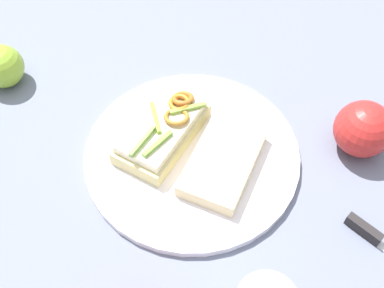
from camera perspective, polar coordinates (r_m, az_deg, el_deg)
The scene contains 7 objects.
ground_plane at distance 0.70m, azimuth 0.00°, elevation -1.59°, with size 2.00×2.00×0.00m, color slate.
plate at distance 0.69m, azimuth 0.00°, elevation -1.29°, with size 0.31×0.31×0.01m, color white.
sandwich at distance 0.69m, azimuth -3.48°, elevation 1.75°, with size 0.16×0.17×0.05m.
bread_slice_side at distance 0.66m, azimuth 3.73°, elevation -2.16°, with size 0.14×0.08×0.02m, color beige.
apple_1 at distance 0.72m, azimuth 19.81°, elevation 1.71°, with size 0.08×0.08×0.08m, color red.
apple_2 at distance 0.83m, azimuth -21.85°, elevation 8.66°, with size 0.07×0.07×0.07m, color #8DB431.
knife at distance 0.67m, azimuth 20.66°, elevation -10.16°, with size 0.10×0.06×0.02m.
Camera 1 is at (0.38, -0.12, 0.58)m, focal length 44.48 mm.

